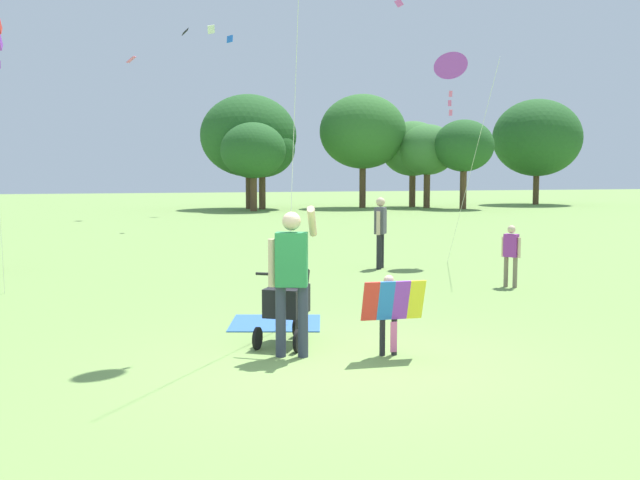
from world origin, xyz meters
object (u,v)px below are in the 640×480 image
(child_with_butterfly_kite, at_px, (390,307))
(person_adult_flyer, at_px, (292,270))
(kite_orange_delta, at_px, (451,67))
(picnic_blanket, at_px, (276,323))
(person_sitting_far, at_px, (380,227))
(person_couple_left, at_px, (511,251))
(stroller, at_px, (287,297))

(child_with_butterfly_kite, height_order, person_adult_flyer, person_adult_flyer)
(kite_orange_delta, height_order, picnic_blanket, kite_orange_delta)
(person_sitting_far, bearing_deg, person_couple_left, -63.53)
(stroller, height_order, person_sitting_far, person_sitting_far)
(stroller, distance_m, person_sitting_far, 7.38)
(child_with_butterfly_kite, bearing_deg, person_sitting_far, 72.24)
(child_with_butterfly_kite, height_order, picnic_blanket, child_with_butterfly_kite)
(person_sitting_far, relative_size, person_couple_left, 1.36)
(stroller, distance_m, picnic_blanket, 1.39)
(person_adult_flyer, xyz_separation_m, person_couple_left, (5.06, 4.11, -0.35))
(kite_orange_delta, relative_size, person_couple_left, 4.20)
(stroller, height_order, picnic_blanket, stroller)
(person_couple_left, bearing_deg, kite_orange_delta, 84.04)
(kite_orange_delta, distance_m, picnic_blanket, 9.21)
(person_sitting_far, bearing_deg, kite_orange_delta, 20.23)
(child_with_butterfly_kite, xyz_separation_m, person_sitting_far, (2.39, 7.46, 0.34))
(child_with_butterfly_kite, distance_m, person_sitting_far, 7.84)
(kite_orange_delta, bearing_deg, person_couple_left, -95.96)
(person_adult_flyer, xyz_separation_m, person_sitting_far, (3.52, 7.20, -0.11))
(child_with_butterfly_kite, xyz_separation_m, stroller, (-1.05, 0.94, 0.01))
(person_adult_flyer, relative_size, picnic_blanket, 1.41)
(person_couple_left, bearing_deg, person_sitting_far, 116.47)
(person_couple_left, bearing_deg, person_adult_flyer, -140.93)
(child_with_butterfly_kite, distance_m, stroller, 1.41)
(stroller, height_order, kite_orange_delta, kite_orange_delta)
(kite_orange_delta, relative_size, person_sitting_far, 3.10)
(child_with_butterfly_kite, xyz_separation_m, person_adult_flyer, (-1.13, 0.26, 0.44))
(kite_orange_delta, bearing_deg, person_sitting_far, -159.77)
(child_with_butterfly_kite, xyz_separation_m, picnic_blanket, (-0.97, 2.18, -0.59))
(kite_orange_delta, bearing_deg, picnic_blanket, -131.47)
(person_adult_flyer, xyz_separation_m, stroller, (0.08, 0.67, -0.43))
(stroller, xyz_separation_m, person_couple_left, (4.98, 3.44, 0.08))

